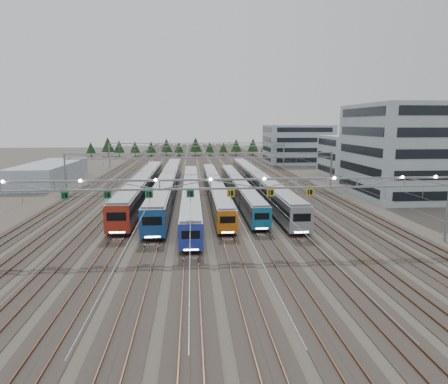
{
  "coord_description": "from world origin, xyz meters",
  "views": [
    {
      "loc": [
        -2.04,
        -43.68,
        13.94
      ],
      "look_at": [
        2.87,
        16.89,
        3.5
      ],
      "focal_mm": 32.0,
      "sensor_mm": 36.0,
      "label": 1
    }
  ],
  "objects": [
    {
      "name": "train_e",
      "position": [
        6.75,
        30.84,
        1.94
      ],
      "size": [
        2.6,
        51.61,
        3.38
      ],
      "color": "black",
      "rests_on": "ground"
    },
    {
      "name": "depot_bldg_south",
      "position": [
        38.87,
        30.11,
        8.82
      ],
      "size": [
        18.0,
        22.0,
        17.64
      ],
      "primitive_type": "cube",
      "color": "#9AACB8",
      "rests_on": "ground"
    },
    {
      "name": "gantry_far",
      "position": [
        0.0,
        85.0,
        6.39
      ],
      "size": [
        56.36,
        0.36,
        8.0
      ],
      "color": "gray",
      "rests_on": "ground"
    },
    {
      "name": "depot_bldg_north",
      "position": [
        35.42,
        95.93,
        6.72
      ],
      "size": [
        22.0,
        18.0,
        13.44
      ],
      "primitive_type": "cube",
      "color": "#9AACB8",
      "rests_on": "ground"
    },
    {
      "name": "track_bed",
      "position": [
        0.0,
        100.0,
        1.49
      ],
      "size": [
        54.0,
        260.0,
        5.42
      ],
      "color": "#2D2823",
      "rests_on": "ground"
    },
    {
      "name": "depot_bldg_mid",
      "position": [
        40.83,
        60.35,
        5.36
      ],
      "size": [
        14.0,
        16.0,
        10.72
      ],
      "primitive_type": "cube",
      "color": "#9AACB8",
      "rests_on": "ground"
    },
    {
      "name": "gantry_near",
      "position": [
        -0.05,
        -0.12,
        7.09
      ],
      "size": [
        56.36,
        0.61,
        8.08
      ],
      "color": "gray",
      "rests_on": "ground"
    },
    {
      "name": "ground",
      "position": [
        0.0,
        0.0,
        0.0
      ],
      "size": [
        400.0,
        400.0,
        0.0
      ],
      "primitive_type": "plane",
      "color": "#47423A",
      "rests_on": "ground"
    },
    {
      "name": "train_a",
      "position": [
        -11.25,
        31.93,
        2.33
      ],
      "size": [
        3.18,
        55.32,
        4.16
      ],
      "color": "black",
      "rests_on": "ground"
    },
    {
      "name": "train_d",
      "position": [
        2.25,
        31.41,
        1.94
      ],
      "size": [
        2.6,
        55.68,
        3.38
      ],
      "color": "black",
      "rests_on": "ground"
    },
    {
      "name": "train_b",
      "position": [
        -6.75,
        35.68,
        2.28
      ],
      "size": [
        3.1,
        67.45,
        4.05
      ],
      "color": "black",
      "rests_on": "ground"
    },
    {
      "name": "gantry_mid",
      "position": [
        0.0,
        40.0,
        6.39
      ],
      "size": [
        56.36,
        0.36,
        8.0
      ],
      "color": "gray",
      "rests_on": "ground"
    },
    {
      "name": "train_f",
      "position": [
        11.25,
        36.62,
        2.2
      ],
      "size": [
        2.99,
        67.91,
        3.89
      ],
      "color": "black",
      "rests_on": "ground"
    },
    {
      "name": "treeline",
      "position": [
        -0.9,
        131.95,
        4.23
      ],
      "size": [
        93.8,
        5.6,
        7.02
      ],
      "color": "#332114",
      "rests_on": "ground"
    },
    {
      "name": "west_shed",
      "position": [
        -35.8,
        53.86,
        2.33
      ],
      "size": [
        10.0,
        30.0,
        4.66
      ],
      "primitive_type": "cube",
      "color": "#9AACB8",
      "rests_on": "ground"
    },
    {
      "name": "train_c",
      "position": [
        -2.25,
        25.71,
        1.99
      ],
      "size": [
        2.67,
        57.43,
        3.48
      ],
      "color": "black",
      "rests_on": "ground"
    }
  ]
}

